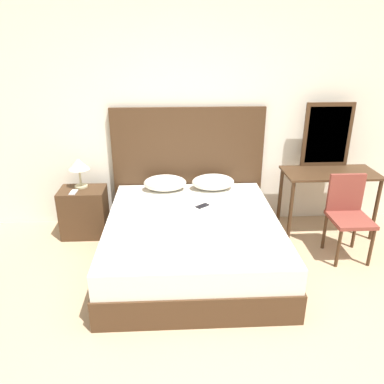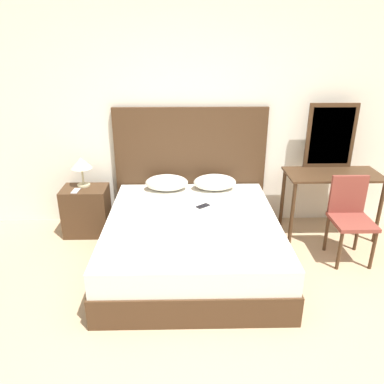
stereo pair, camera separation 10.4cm
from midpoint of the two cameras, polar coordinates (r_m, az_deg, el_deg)
The scene contains 12 objects.
wall_back at distance 4.54m, azimuth 1.98°, elevation 11.50°, with size 10.00×0.06×2.70m.
bed at distance 3.90m, azimuth 0.80°, elevation -7.57°, with size 1.75×1.95×0.52m.
headboard at distance 4.62m, azimuth 0.40°, elevation 3.80°, with size 1.83×0.05×1.47m.
pillow_left at distance 4.45m, azimuth -3.21°, elevation 1.42°, with size 0.51×0.31×0.19m.
pillow_right at distance 4.46m, azimuth 4.15°, elevation 1.48°, with size 0.51×0.31×0.19m.
phone_on_bed at distance 4.04m, azimuth 2.43°, elevation -2.14°, with size 0.16×0.15×0.01m.
nightstand at distance 4.65m, azimuth -15.15°, elevation -2.77°, with size 0.52×0.38×0.58m.
table_lamp at distance 4.52m, azimuth -15.89°, elevation 4.07°, with size 0.24×0.24×0.35m.
phone_on_nightstand at distance 4.47m, azimuth -16.67°, elevation 0.17°, with size 0.08×0.15×0.01m.
vanity_desk at distance 4.65m, azimuth 21.16°, elevation 1.22°, with size 1.07×0.53×0.77m.
vanity_mirror at distance 4.72m, azimuth 20.99°, elevation 7.98°, with size 0.57×0.03×0.76m.
chair at distance 4.29m, azimuth 23.59°, elevation -2.97°, with size 0.40×0.43×0.88m.
Camera 2 is at (-0.20, -1.77, 2.21)m, focal length 35.00 mm.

